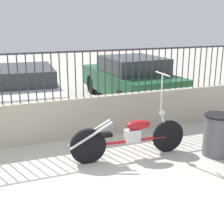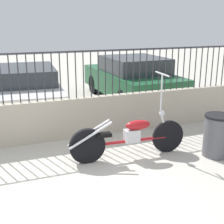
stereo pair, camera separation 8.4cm
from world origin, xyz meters
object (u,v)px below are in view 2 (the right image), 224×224
at_px(car_white, 26,88).
at_px(car_green, 132,78).
at_px(trash_bin, 217,135).
at_px(motorcycle_red, 124,137).

xyz_separation_m(car_white, car_green, (3.31, 0.06, 0.05)).
bearing_deg(car_green, trash_bin, 174.85).
bearing_deg(car_white, motorcycle_red, -157.06).
distance_m(motorcycle_red, car_white, 4.19).
bearing_deg(car_green, car_white, 89.62).
xyz_separation_m(trash_bin, car_green, (0.29, 4.55, 0.29)).
bearing_deg(trash_bin, motorcycle_red, 162.69).
bearing_deg(motorcycle_red, trash_bin, -14.06).
height_order(trash_bin, car_white, car_white).
xyz_separation_m(trash_bin, car_white, (-3.02, 4.48, 0.24)).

